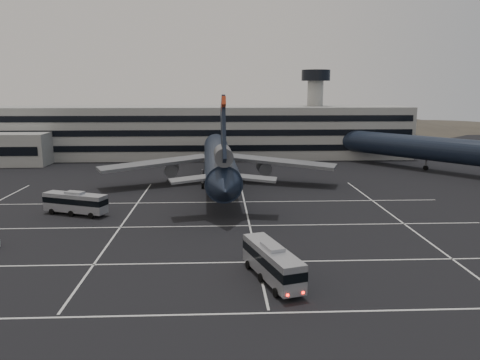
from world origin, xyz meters
name	(u,v)px	position (x,y,z in m)	size (l,w,h in m)	color
ground	(160,236)	(0.00, 0.00, 0.00)	(260.00, 260.00, 0.00)	black
lane_markings	(168,234)	(0.95, 0.72, 0.01)	(90.00, 55.62, 0.01)	silver
terminal	(180,132)	(-2.95, 71.14, 6.93)	(125.00, 26.00, 24.00)	gray
hills	(240,152)	(17.99, 170.00, -12.07)	(352.00, 180.00, 44.00)	#38332B
trijet_main	(219,160)	(7.73, 30.79, 5.25)	(47.44, 57.59, 18.08)	black
trijet_far	(431,148)	(56.93, 46.69, 5.43)	(40.91, 48.31, 18.08)	black
bus_near	(272,261)	(13.01, -15.11, 2.04)	(5.41, 10.83, 3.73)	#93959A
bus_far	(75,202)	(-14.10, 11.03, 1.97)	(10.36, 5.94, 3.60)	#93959A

